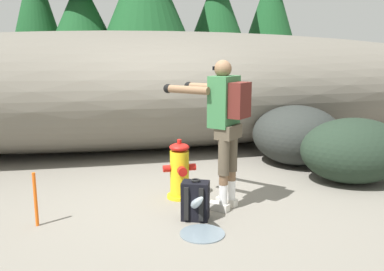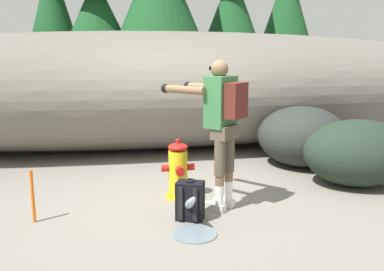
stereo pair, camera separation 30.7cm
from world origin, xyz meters
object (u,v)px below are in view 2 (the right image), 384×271
at_px(utility_worker, 221,116).
at_px(survey_stake, 33,196).
at_px(boulder_large, 358,153).
at_px(fire_hydrant, 178,171).
at_px(boulder_mid, 302,136).
at_px(spare_backpack, 190,201).

distance_m(utility_worker, survey_stake, 2.28).
distance_m(utility_worker, boulder_large, 2.28).
bearing_deg(utility_worker, fire_hydrant, 0.24).
bearing_deg(fire_hydrant, boulder_mid, 27.35).
bearing_deg(boulder_mid, boulder_large, -73.71).
relative_size(utility_worker, boulder_large, 1.16).
height_order(fire_hydrant, boulder_mid, boulder_mid).
bearing_deg(boulder_mid, fire_hydrant, -152.65).
height_order(utility_worker, boulder_mid, utility_worker).
relative_size(utility_worker, spare_backpack, 3.76).
distance_m(boulder_large, survey_stake, 4.29).
bearing_deg(fire_hydrant, spare_backpack, -87.74).
distance_m(spare_backpack, boulder_mid, 2.91).
relative_size(utility_worker, boulder_mid, 1.20).
xyz_separation_m(fire_hydrant, boulder_mid, (2.24, 1.16, 0.14)).
relative_size(spare_backpack, boulder_mid, 0.32).
relative_size(fire_hydrant, boulder_mid, 0.52).
xyz_separation_m(fire_hydrant, spare_backpack, (0.03, -0.73, -0.14)).
height_order(fire_hydrant, survey_stake, fire_hydrant).
height_order(boulder_mid, survey_stake, boulder_mid).
relative_size(fire_hydrant, spare_backpack, 1.64).
bearing_deg(survey_stake, utility_worker, 0.98).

